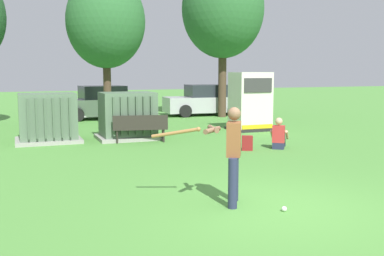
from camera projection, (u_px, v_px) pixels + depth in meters
name	position (u px, v px, depth m)	size (l,w,h in m)	color
ground_plane	(278.00, 208.00, 7.99)	(96.00, 96.00, 0.00)	#51933D
transformer_west	(48.00, 118.00, 15.23)	(2.10, 1.70, 1.62)	#9E9B93
transformer_mid_west	(128.00, 116.00, 15.93)	(2.10, 1.70, 1.62)	#9E9B93
generator_enclosure	(250.00, 102.00, 18.26)	(1.60, 1.40, 2.30)	#262626
park_bench	(140.00, 126.00, 15.13)	(1.84, 0.72, 0.92)	#2D2823
batter	(230.00, 150.00, 8.09)	(1.51, 1.04, 1.74)	#282D4C
sports_ball	(284.00, 209.00, 7.78)	(0.09, 0.09, 0.09)	white
seated_spectator	(279.00, 136.00, 14.00)	(0.71, 0.76, 0.96)	#282D4C
backpack	(247.00, 143.00, 13.70)	(0.37, 0.35, 0.44)	maroon
tree_center_left	(106.00, 22.00, 19.80)	(3.40, 3.40, 6.49)	#4C3828
tree_center_right	(223.00, 10.00, 22.92)	(4.11, 4.11, 7.85)	#4C3828
parked_car_leftmost	(100.00, 103.00, 22.63)	(4.32, 2.18, 1.62)	silver
parked_car_left_of_center	(205.00, 101.00, 24.42)	(4.30, 2.13, 1.62)	#B2B2B7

